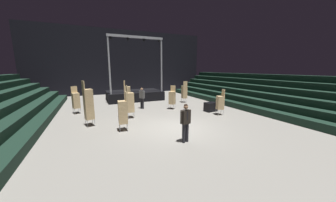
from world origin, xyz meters
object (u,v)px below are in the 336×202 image
object	(u,v)px
chair_stack_rear_left	(76,100)
chair_stack_rear_centre	(184,92)
equipment_road_case	(211,107)
crew_worker_near_stage	(142,97)
chair_stack_mid_right	(130,102)
stage_riser	(134,94)
chair_stack_mid_centre	(127,95)
chair_stack_front_right	(123,112)
chair_stack_front_left	(88,104)
man_with_tie	(186,121)
chair_stack_rear_right	(172,97)
chair_stack_mid_left	(220,102)

from	to	relation	value
chair_stack_rear_left	chair_stack_rear_centre	size ratio (longest dim) A/B	0.96
chair_stack_rear_centre	equipment_road_case	distance (m)	4.01
crew_worker_near_stage	equipment_road_case	distance (m)	5.45
chair_stack_mid_right	crew_worker_near_stage	xyz separation A→B (m)	(1.43, 2.30, -0.08)
stage_riser	chair_stack_mid_right	world-z (taller)	stage_riser
chair_stack_mid_right	chair_stack_mid_centre	distance (m)	2.39
stage_riser	chair_stack_front_right	xyz separation A→B (m)	(-2.70, -8.95, 0.45)
chair_stack_front_left	chair_stack_rear_centre	xyz separation A→B (m)	(8.32, 3.99, -0.25)
man_with_tie	chair_stack_rear_right	world-z (taller)	chair_stack_rear_right
stage_riser	chair_stack_front_right	distance (m)	9.36
chair_stack_rear_left	crew_worker_near_stage	bearing A→B (deg)	155.88
stage_riser	equipment_road_case	world-z (taller)	stage_riser
chair_stack_mid_right	chair_stack_front_left	bearing A→B (deg)	-70.87
chair_stack_rear_centre	chair_stack_mid_right	bearing A→B (deg)	-147.23
man_with_tie	chair_stack_mid_left	world-z (taller)	chair_stack_mid_left
chair_stack_rear_right	equipment_road_case	bearing A→B (deg)	-172.21
chair_stack_rear_right	crew_worker_near_stage	world-z (taller)	chair_stack_rear_right
chair_stack_mid_left	chair_stack_rear_right	bearing A→B (deg)	53.53
chair_stack_front_left	chair_stack_mid_right	world-z (taller)	chair_stack_front_left
chair_stack_front_right	equipment_road_case	bearing A→B (deg)	-72.99
chair_stack_front_left	crew_worker_near_stage	size ratio (longest dim) A/B	1.47
chair_stack_rear_centre	crew_worker_near_stage	distance (m)	4.55
stage_riser	chair_stack_front_right	size ratio (longest dim) A/B	3.00
man_with_tie	chair_stack_rear_left	distance (m)	8.87
chair_stack_rear_centre	man_with_tie	bearing A→B (deg)	-115.40
stage_riser	equipment_road_case	bearing A→B (deg)	-60.97
equipment_road_case	chair_stack_rear_centre	bearing A→B (deg)	91.01
stage_riser	chair_stack_mid_left	xyz separation A→B (m)	(4.05, -8.45, 0.33)
chair_stack_mid_centre	chair_stack_front_left	bearing A→B (deg)	-23.53
chair_stack_mid_right	chair_stack_rear_right	size ratio (longest dim) A/B	1.14
stage_riser	crew_worker_near_stage	size ratio (longest dim) A/B	3.53
chair_stack_mid_left	chair_stack_mid_right	xyz separation A→B (m)	(-5.90, 1.77, 0.17)
chair_stack_mid_left	chair_stack_rear_left	world-z (taller)	chair_stack_rear_left
chair_stack_mid_left	chair_stack_mid_right	distance (m)	6.16
chair_stack_mid_left	chair_stack_rear_centre	world-z (taller)	chair_stack_rear_centre
chair_stack_mid_left	chair_stack_rear_left	xyz separation A→B (m)	(-9.21, 4.47, 0.08)
chair_stack_rear_right	equipment_road_case	xyz separation A→B (m)	(2.34, -1.90, -0.60)
chair_stack_rear_left	equipment_road_case	bearing A→B (deg)	140.60
chair_stack_mid_centre	chair_stack_rear_centre	bearing A→B (deg)	117.18
man_with_tie	equipment_road_case	bearing A→B (deg)	-148.05
stage_riser	chair_stack_rear_right	bearing A→B (deg)	-72.21
chair_stack_mid_left	chair_stack_rear_right	size ratio (longest dim) A/B	0.95
chair_stack_mid_centre	equipment_road_case	xyz separation A→B (m)	(5.65, -3.06, -0.81)
chair_stack_front_left	chair_stack_mid_left	world-z (taller)	chair_stack_front_left
chair_stack_mid_left	chair_stack_rear_centre	distance (m)	5.04
chair_stack_front_right	chair_stack_rear_right	distance (m)	5.65
chair_stack_mid_right	chair_stack_mid_left	bearing A→B (deg)	76.09
chair_stack_front_left	man_with_tie	bearing A→B (deg)	27.35
chair_stack_mid_right	chair_stack_rear_right	xyz separation A→B (m)	(3.60, 1.21, -0.13)
chair_stack_mid_right	chair_stack_rear_right	distance (m)	3.80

